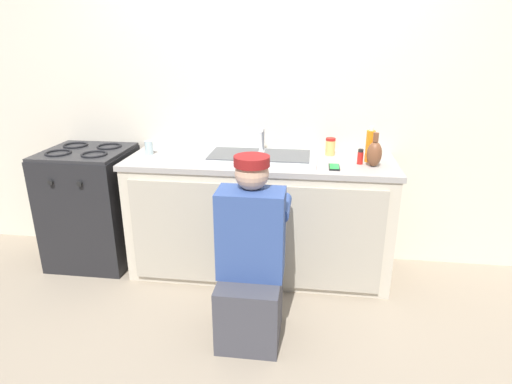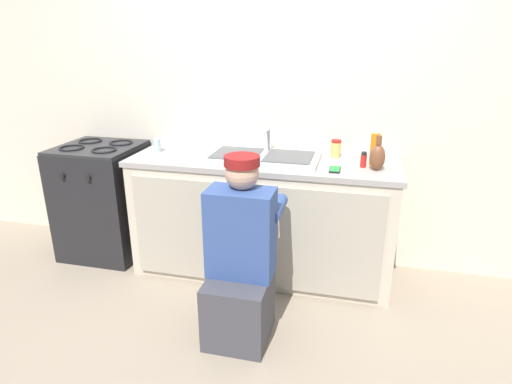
% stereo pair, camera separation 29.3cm
% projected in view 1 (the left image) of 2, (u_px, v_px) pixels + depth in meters
% --- Properties ---
extents(ground_plane, '(12.00, 12.00, 0.00)m').
position_uv_depth(ground_plane, '(254.00, 289.00, 3.08)').
color(ground_plane, gray).
extents(back_wall, '(6.00, 0.10, 2.50)m').
position_uv_depth(back_wall, '(266.00, 101.00, 3.26)').
color(back_wall, beige).
rests_on(back_wall, ground_plane).
extents(counter_cabinet, '(1.89, 0.62, 0.85)m').
position_uv_depth(counter_cabinet, '(259.00, 219.00, 3.21)').
color(counter_cabinet, beige).
rests_on(counter_cabinet, ground_plane).
extents(countertop, '(1.93, 0.62, 0.04)m').
position_uv_depth(countertop, '(260.00, 162.00, 3.06)').
color(countertop, '#9E9993').
rests_on(countertop, counter_cabinet).
extents(sink_double_basin, '(0.80, 0.44, 0.19)m').
position_uv_depth(sink_double_basin, '(260.00, 157.00, 3.05)').
color(sink_double_basin, silver).
rests_on(sink_double_basin, countertop).
extents(stove_range, '(0.62, 0.62, 0.92)m').
position_uv_depth(stove_range, '(92.00, 206.00, 3.37)').
color(stove_range, black).
rests_on(stove_range, ground_plane).
extents(plumber_person, '(0.42, 0.61, 1.10)m').
position_uv_depth(plumber_person, '(251.00, 266.00, 2.48)').
color(plumber_person, '#3F3F47').
rests_on(plumber_person, ground_plane).
extents(vase_decorative, '(0.10, 0.10, 0.23)m').
position_uv_depth(vase_decorative, '(374.00, 153.00, 2.86)').
color(vase_decorative, brown).
rests_on(vase_decorative, countertop).
extents(soap_bottle_orange, '(0.06, 0.06, 0.25)m').
position_uv_depth(soap_bottle_orange, '(370.00, 146.00, 2.96)').
color(soap_bottle_orange, orange).
rests_on(soap_bottle_orange, countertop).
extents(cell_phone, '(0.07, 0.14, 0.01)m').
position_uv_depth(cell_phone, '(334.00, 167.00, 2.85)').
color(cell_phone, black).
rests_on(cell_phone, countertop).
extents(water_glass, '(0.06, 0.06, 0.10)m').
position_uv_depth(water_glass, '(149.00, 148.00, 3.17)').
color(water_glass, '#ADC6CC').
rests_on(water_glass, countertop).
extents(condiment_jar, '(0.07, 0.07, 0.13)m').
position_uv_depth(condiment_jar, '(330.00, 147.00, 3.15)').
color(condiment_jar, '#DBB760').
rests_on(condiment_jar, countertop).
extents(spice_bottle_red, '(0.04, 0.04, 0.10)m').
position_uv_depth(spice_bottle_red, '(360.00, 157.00, 2.93)').
color(spice_bottle_red, red).
rests_on(spice_bottle_red, countertop).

